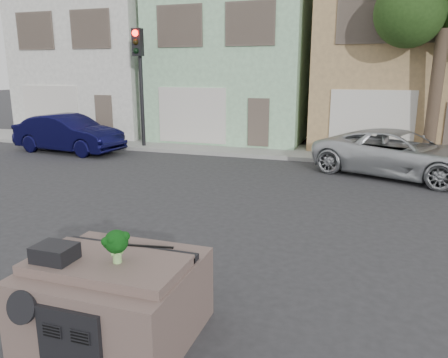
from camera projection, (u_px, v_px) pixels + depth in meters
The scene contains 13 objects.
ground_plane at pixel (202, 249), 8.47m from camera, with size 120.00×120.00×0.00m, color #303033.
sidewalk at pixel (294, 152), 18.11m from camera, with size 40.00×3.00×0.15m, color gray.
townhouse_white at pixel (112, 63), 24.29m from camera, with size 7.20×8.20×7.55m, color silver.
townhouse_mint at pixel (241, 62), 21.98m from camera, with size 7.20×8.20×7.55m, color #9ED1A4.
townhouse_tan at pixel (401, 61), 19.66m from camera, with size 7.20×8.20×7.55m, color tan.
navy_sedan at pixel (70, 152), 18.50m from camera, with size 1.67×4.80×1.58m, color black.
silver_pickup at pixel (397, 176), 14.29m from camera, with size 2.49×5.40×1.50m, color silver.
traffic_signal at pixel (140, 90), 18.60m from camera, with size 0.40×0.40×5.10m, color black.
tree_near at pixel (441, 44), 14.91m from camera, with size 4.40×4.00×8.50m, color #234116.
car_dashboard at pixel (116, 296), 5.58m from camera, with size 2.00×1.80×1.12m, color brown.
instrument_hump at pixel (55, 253), 5.27m from camera, with size 0.48×0.38×0.20m, color black.
wiper_arm at pixel (148, 246), 5.70m from camera, with size 0.70×0.03×0.02m, color black.
broccoli at pixel (116, 246), 5.19m from camera, with size 0.34×0.34×0.42m, color black.
Camera 1 is at (2.92, -7.34, 3.36)m, focal length 35.00 mm.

